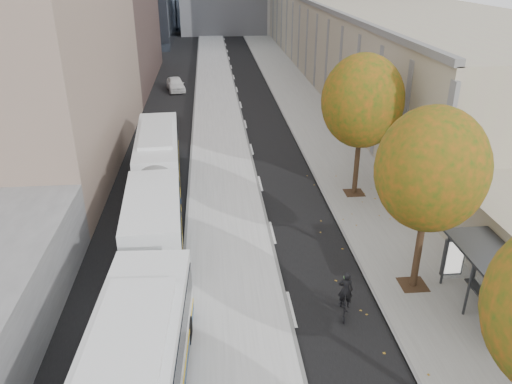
{
  "coord_description": "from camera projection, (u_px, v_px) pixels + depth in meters",
  "views": [
    {
      "loc": [
        -4.49,
        -3.41,
        12.36
      ],
      "look_at": [
        -2.52,
        17.5,
        2.5
      ],
      "focal_mm": 35.0,
      "sensor_mm": 36.0,
      "label": 1
    }
  ],
  "objects": [
    {
      "name": "tree_c",
      "position": [
        431.0,
        170.0,
        18.5
      ],
      "size": [
        4.2,
        4.2,
        7.28
      ],
      "color": "#2D2115",
      "rests_on": "sidewalk"
    },
    {
      "name": "bus_platform",
      "position": [
        219.0,
        128.0,
        39.89
      ],
      "size": [
        4.25,
        150.0,
        0.15
      ],
      "primitive_type": "cube",
      "color": "#B8B8B8",
      "rests_on": "ground"
    },
    {
      "name": "distant_car",
      "position": [
        176.0,
        84.0,
        51.06
      ],
      "size": [
        2.31,
        4.28,
        1.38
      ],
      "primitive_type": "imported",
      "rotation": [
        0.0,
        0.0,
        0.17
      ],
      "color": "white",
      "rests_on": "ground"
    },
    {
      "name": "bus_shelter",
      "position": [
        497.0,
        267.0,
        18.14
      ],
      "size": [
        1.9,
        4.4,
        2.53
      ],
      "color": "#383A3F",
      "rests_on": "sidewalk"
    },
    {
      "name": "cyclist",
      "position": [
        345.0,
        300.0,
        18.77
      ],
      "size": [
        0.74,
        1.56,
        1.93
      ],
      "rotation": [
        0.0,
        0.0,
        -0.22
      ],
      "color": "black",
      "rests_on": "ground"
    },
    {
      "name": "building_tan",
      "position": [
        358.0,
        28.0,
        66.01
      ],
      "size": [
        18.0,
        92.0,
        8.0
      ],
      "primitive_type": "cube",
      "color": "#A9A388",
      "rests_on": "ground"
    },
    {
      "name": "bus_far",
      "position": [
        157.0,
        178.0,
        27.08
      ],
      "size": [
        3.46,
        16.9,
        2.8
      ],
      "rotation": [
        0.0,
        0.0,
        0.06
      ],
      "color": "white",
      "rests_on": "ground"
    },
    {
      "name": "tree_d",
      "position": [
        362.0,
        101.0,
        26.52
      ],
      "size": [
        4.4,
        4.4,
        7.6
      ],
      "color": "#2D2115",
      "rests_on": "sidewalk"
    },
    {
      "name": "sidewalk",
      "position": [
        317.0,
        125.0,
        40.59
      ],
      "size": [
        4.75,
        150.0,
        0.08
      ],
      "primitive_type": "cube",
      "color": "gray",
      "rests_on": "ground"
    }
  ]
}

